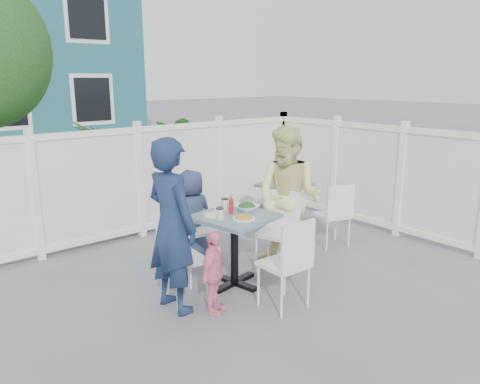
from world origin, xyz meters
TOP-DOWN VIEW (x-y plane):
  - ground at (0.00, 0.00)m, footprint 80.00×80.00m
  - near_sidewalk at (0.00, 3.80)m, footprint 24.00×2.60m
  - street at (0.00, 7.50)m, footprint 24.00×5.00m
  - fence_back at (0.10, 2.40)m, footprint 5.86×0.08m
  - fence_right at (3.00, 0.60)m, footprint 0.08×3.66m
  - potted_shrub_a at (-0.17, 3.10)m, footprint 0.93×0.93m
  - potted_shrub_b at (1.60, 3.00)m, footprint 1.50×1.33m
  - main_table at (0.08, 0.23)m, footprint 0.89×0.89m
  - spare_table at (1.94, 1.29)m, footprint 0.78×0.78m
  - chair_left at (-0.63, 0.29)m, footprint 0.44×0.46m
  - chair_right at (0.80, 0.25)m, footprint 0.55×0.56m
  - chair_back at (0.10, 1.05)m, footprint 0.47×0.46m
  - chair_near at (0.13, -0.57)m, footprint 0.44×0.43m
  - chair_spare at (1.89, 0.27)m, footprint 0.51×0.50m
  - man at (-0.74, 0.19)m, footprint 0.47×0.67m
  - woman at (0.93, 0.23)m, footprint 0.88×1.00m
  - boy at (0.13, 1.13)m, footprint 0.61×0.42m
  - toddler at (-0.49, -0.15)m, footprint 0.53×0.44m
  - plate_main at (0.06, 0.05)m, footprint 0.25×0.25m
  - plate_side at (-0.11, 0.35)m, footprint 0.21×0.21m
  - salad_bowl at (0.30, 0.28)m, footprint 0.26×0.26m
  - coffee_cup_a at (-0.14, 0.20)m, footprint 0.08×0.08m
  - coffee_cup_b at (0.14, 0.47)m, footprint 0.08×0.08m
  - ketchup_bottle at (0.09, 0.29)m, footprint 0.05×0.05m
  - salt_shaker at (0.02, 0.48)m, footprint 0.03×0.03m
  - pepper_shaker at (0.03, 0.50)m, footprint 0.03×0.03m

SIDE VIEW (x-z plane):
  - ground at x=0.00m, z-range 0.00..0.00m
  - street at x=0.00m, z-range 0.00..0.01m
  - near_sidewalk at x=0.00m, z-range 0.00..0.01m
  - toddler at x=-0.49m, z-range 0.00..0.84m
  - chair_spare at x=1.89m, z-range 0.07..0.97m
  - chair_back at x=0.10m, z-range 0.07..0.99m
  - chair_left at x=-0.63m, z-range 0.08..1.00m
  - chair_near at x=0.13m, z-range 0.08..1.02m
  - chair_right at x=0.80m, z-range 0.08..1.03m
  - spare_table at x=1.94m, z-range 0.20..0.91m
  - boy at x=0.13m, z-range 0.00..1.17m
  - main_table at x=0.08m, z-range 0.22..1.04m
  - potted_shrub_b at x=1.60m, z-range 0.00..1.56m
  - fence_right at x=3.00m, z-range -0.02..1.58m
  - fence_back at x=0.10m, z-range -0.02..1.58m
  - plate_side at x=-0.11m, z-range 0.81..0.83m
  - plate_main at x=0.06m, z-range 0.81..0.83m
  - potted_shrub_a at x=-0.17m, z-range 0.00..1.65m
  - salad_bowl at x=0.30m, z-range 0.81..0.88m
  - pepper_shaker at x=0.03m, z-range 0.81..0.88m
  - salt_shaker at x=0.02m, z-range 0.81..0.88m
  - woman at x=0.93m, z-range 0.00..1.73m
  - man at x=-0.74m, z-range 0.00..1.74m
  - coffee_cup_a at x=-0.14m, z-range 0.81..0.93m
  - coffee_cup_b at x=0.14m, z-range 0.81..0.93m
  - ketchup_bottle at x=0.09m, z-range 0.81..0.98m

